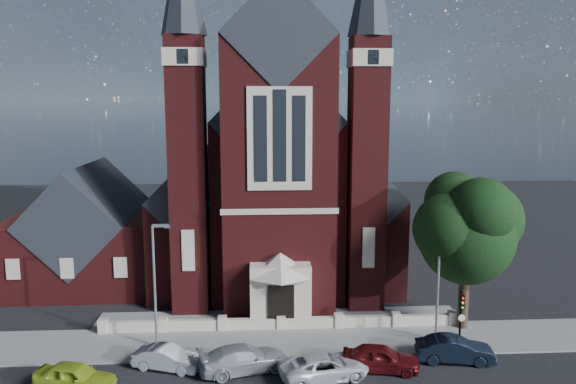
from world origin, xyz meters
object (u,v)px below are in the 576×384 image
object	(u,v)px
church	(273,179)
car_lime_van	(75,377)
parish_hall	(90,236)
street_tree	(470,231)
car_silver_a	(167,358)
car_dark_red	(381,358)
street_lamp_left	(156,279)
car_white_suv	(324,367)
car_navy	(455,350)
car_silver_b	(244,359)
traffic_signal	(461,313)
street_lamp_right	(440,274)

from	to	relation	value
church	car_lime_van	xyz separation A→B (m)	(-11.55, -23.87, -7.43)
parish_hall	street_tree	distance (m)	31.27
car_silver_a	car_dark_red	distance (m)	12.47
car_lime_van	car_dark_red	xyz separation A→B (m)	(17.09, 1.26, 0.01)
street_lamp_left	car_white_suv	bearing A→B (deg)	-23.93
parish_hall	car_navy	distance (m)	31.34
car_silver_a	car_silver_b	size ratio (longest dim) A/B	0.77
church	parish_hall	xyz separation A→B (m)	(-16.00, -4.94, -4.17)
street_lamp_left	car_dark_red	xyz separation A→B (m)	(13.46, -3.67, -3.83)
parish_hall	car_white_suv	xyz separation A→B (m)	(18.13, -18.46, -3.30)
traffic_signal	car_navy	size ratio (longest dim) A/B	0.86
street_lamp_right	traffic_signal	distance (m)	2.71
car_lime_van	car_navy	world-z (taller)	car_navy
street_lamp_right	car_silver_a	distance (m)	17.66
parish_hall	car_silver_b	bearing A→B (deg)	-51.88
street_lamp_left	car_silver_a	world-z (taller)	street_lamp_left
traffic_signal	car_silver_a	distance (m)	18.04
street_tree	car_white_suv	xyz separation A→B (m)	(-10.46, -6.17, -6.25)
street_lamp_left	car_lime_van	world-z (taller)	street_lamp_left
car_silver_b	car_lime_van	bearing A→B (deg)	84.00
car_lime_van	street_lamp_left	bearing A→B (deg)	-22.40
street_tree	street_lamp_right	world-z (taller)	street_tree
parish_hall	car_dark_red	bearing A→B (deg)	-39.36
parish_hall	traffic_signal	distance (m)	31.20
street_lamp_right	car_white_suv	world-z (taller)	street_lamp_right
street_lamp_left	street_lamp_right	bearing A→B (deg)	0.00
traffic_signal	car_silver_a	size ratio (longest dim) A/B	0.98
car_silver_b	car_dark_red	xyz separation A→B (m)	(7.97, -0.37, -0.00)
car_dark_red	car_navy	world-z (taller)	car_dark_red
street_lamp_right	car_dark_red	bearing A→B (deg)	-141.05
church	car_lime_van	size ratio (longest dim) A/B	7.84
car_dark_red	car_navy	xyz separation A→B (m)	(4.70, 0.85, -0.00)
car_silver_a	car_dark_red	size ratio (longest dim) A/B	0.91
street_tree	car_white_suv	bearing A→B (deg)	-149.49
car_navy	car_lime_van	bearing A→B (deg)	103.66
street_lamp_left	car_navy	bearing A→B (deg)	-8.85
car_dark_red	street_tree	bearing A→B (deg)	-41.26
church	street_lamp_left	world-z (taller)	church
street_lamp_left	traffic_signal	distance (m)	19.08
car_silver_a	car_silver_b	world-z (taller)	car_silver_b
car_silver_b	street_tree	bearing A→B (deg)	-87.73
street_lamp_left	street_lamp_right	world-z (taller)	same
car_silver_b	car_navy	xyz separation A→B (m)	(12.67, 0.47, -0.00)
car_white_suv	car_navy	distance (m)	8.27
car_silver_a	church	bearing A→B (deg)	-0.12
parish_hall	car_silver_b	distance (m)	22.23
street_lamp_left	car_silver_a	xyz separation A→B (m)	(1.01, -2.79, -3.93)
street_lamp_right	traffic_signal	xyz separation A→B (m)	(0.91, -1.57, -2.02)
street_lamp_right	parish_hall	bearing A→B (deg)	151.78
car_silver_a	traffic_signal	bearing A→B (deg)	-68.62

